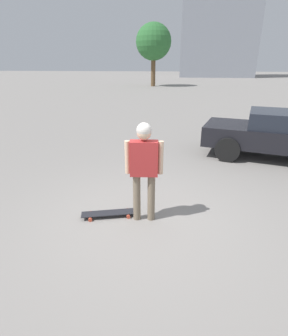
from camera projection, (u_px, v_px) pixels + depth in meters
The scene contains 5 objects.
ground_plane at pixel (144, 219), 4.70m from camera, with size 220.00×220.00×0.00m, color gray.
person at pixel (144, 162), 4.30m from camera, with size 0.25×0.63×1.74m.
skateboard at pixel (109, 213), 4.74m from camera, with size 0.48×1.01×0.08m.
car_parked_near at pixel (278, 134), 7.52m from camera, with size 2.64×4.33×1.36m.
tree_distant at pixel (154, 42), 31.68m from camera, with size 4.30×4.30×7.32m.
Camera 1 is at (-3.99, -0.61, 2.57)m, focal length 28.00 mm.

